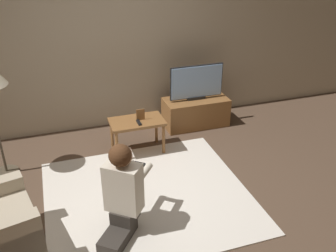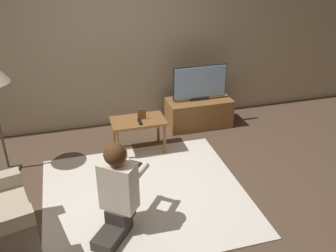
{
  "view_description": "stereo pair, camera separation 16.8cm",
  "coord_description": "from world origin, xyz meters",
  "views": [
    {
      "loc": [
        -0.84,
        -3.28,
        2.64
      ],
      "look_at": [
        0.42,
        0.52,
        0.57
      ],
      "focal_mm": 40.0,
      "sensor_mm": 36.0,
      "label": 1
    },
    {
      "loc": [
        -0.68,
        -3.33,
        2.64
      ],
      "look_at": [
        0.42,
        0.52,
        0.57
      ],
      "focal_mm": 40.0,
      "sensor_mm": 36.0,
      "label": 2
    }
  ],
  "objects": [
    {
      "name": "rug",
      "position": [
        0.0,
        0.0,
        0.01
      ],
      "size": [
        2.23,
        2.05,
        0.02
      ],
      "color": "silver",
      "rests_on": "ground_plane"
    },
    {
      "name": "wall_back",
      "position": [
        0.0,
        1.93,
        1.3
      ],
      "size": [
        10.0,
        0.06,
        2.6
      ],
      "color": "tan",
      "rests_on": "ground_plane"
    },
    {
      "name": "ground_plane",
      "position": [
        0.0,
        0.0,
        0.0
      ],
      "size": [
        10.0,
        10.0,
        0.0
      ],
      "primitive_type": "plane",
      "color": "brown"
    },
    {
      "name": "remote",
      "position": [
        0.15,
        0.9,
        0.48
      ],
      "size": [
        0.04,
        0.15,
        0.02
      ],
      "color": "black",
      "rests_on": "coffee_table"
    },
    {
      "name": "picture_frame",
      "position": [
        0.19,
        0.99,
        0.54
      ],
      "size": [
        0.11,
        0.01,
        0.15
      ],
      "color": "brown",
      "rests_on": "coffee_table"
    },
    {
      "name": "tv_stand",
      "position": [
        1.18,
        1.48,
        0.21
      ],
      "size": [
        0.96,
        0.46,
        0.43
      ],
      "color": "brown",
      "rests_on": "ground_plane"
    },
    {
      "name": "person_kneeling",
      "position": [
        -0.36,
        -0.45,
        0.51
      ],
      "size": [
        0.69,
        0.78,
        0.97
      ],
      "rotation": [
        0.0,
        0.0,
        2.47
      ],
      "color": "#332D28",
      "rests_on": "rug"
    },
    {
      "name": "tv",
      "position": [
        1.18,
        1.48,
        0.69
      ],
      "size": [
        0.81,
        0.08,
        0.52
      ],
      "color": "black",
      "rests_on": "tv_stand"
    },
    {
      "name": "coffee_table",
      "position": [
        0.14,
        0.98,
        0.4
      ],
      "size": [
        0.7,
        0.42,
        0.47
      ],
      "color": "brown",
      "rests_on": "ground_plane"
    }
  ]
}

